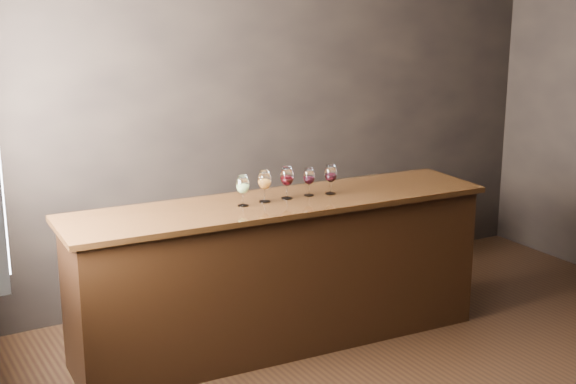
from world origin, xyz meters
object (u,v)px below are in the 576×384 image
glass_red_c (331,174)px  glass_red_a (287,177)px  bar_counter (280,276)px  glass_amber (265,181)px  glass_red_b (309,177)px  back_bar_shelf (275,244)px  glass_white (243,185)px

glass_red_c → glass_red_a: bearing=173.1°
bar_counter → glass_amber: (-0.10, 0.02, 0.67)m
bar_counter → glass_amber: size_ratio=13.34×
glass_red_b → bar_counter: bearing=-175.9°
back_bar_shelf → glass_white: (-0.70, -0.84, 0.76)m
bar_counter → glass_red_c: (0.39, -0.02, 0.67)m
bar_counter → glass_red_c: size_ratio=13.85×
glass_red_a → glass_red_c: bearing=-6.9°
glass_red_a → glass_red_b: (0.17, -0.00, -0.02)m
glass_white → back_bar_shelf: bearing=50.3°
glass_amber → glass_red_c: bearing=-4.7°
bar_counter → back_bar_shelf: bearing=66.1°
glass_red_a → bar_counter: bearing=-162.2°
glass_red_c → back_bar_shelf: bearing=87.4°
glass_red_a → glass_red_c: glass_red_a is taller
bar_counter → glass_red_b: glass_red_b is taller
glass_red_a → back_bar_shelf: bearing=66.4°
glass_white → glass_red_a: glass_red_a is taller
bar_counter → back_bar_shelf: (0.43, 0.85, -0.09)m
glass_red_a → glass_red_b: glass_red_a is taller
bar_counter → glass_amber: 0.68m
back_bar_shelf → glass_red_c: size_ratio=11.05×
bar_counter → back_bar_shelf: 0.95m
back_bar_shelf → glass_red_a: size_ratio=10.34×
back_bar_shelf → glass_red_a: bearing=-113.6°
glass_red_c → glass_white: bearing=178.1°
bar_counter → glass_red_b: bearing=7.1°
glass_red_a → glass_red_b: 0.17m
bar_counter → glass_red_c: 0.78m
back_bar_shelf → glass_amber: size_ratio=10.65×
glass_white → glass_red_a: (0.34, 0.02, 0.01)m
glass_amber → glass_red_b: bearing=-1.1°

